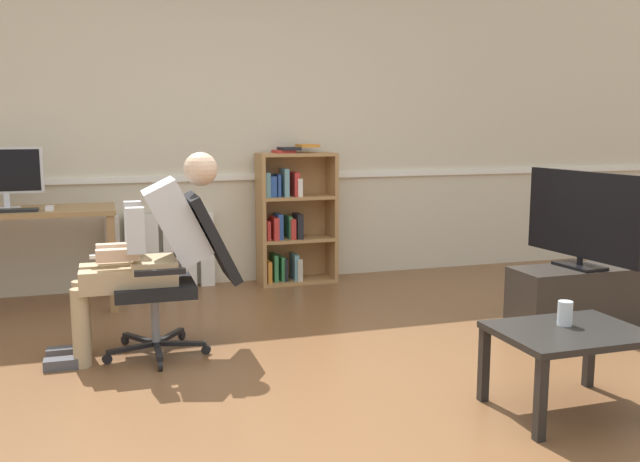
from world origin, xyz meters
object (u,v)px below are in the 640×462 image
person_seated (149,248)px  drinking_glass (565,313)px  imac_monitor (5,173)px  tv_stand (578,298)px  coffee_table (569,341)px  keyboard (9,211)px  office_chair (181,268)px  bookshelf (292,218)px  tv_screen (583,217)px  computer_mouse (50,208)px  radiator (161,252)px  computer_desk (16,224)px

person_seated → drinking_glass: bearing=53.7°
imac_monitor → tv_stand: size_ratio=0.58×
coffee_table → drinking_glass: size_ratio=5.79×
imac_monitor → keyboard: 0.33m
keyboard → office_chair: (1.06, -1.17, -0.24)m
bookshelf → tv_stand: (1.45, -1.94, -0.35)m
bookshelf → office_chair: bookshelf is taller
tv_screen → computer_mouse: bearing=60.3°
office_chair → tv_screen: tv_screen is taller
office_chair → person_seated: size_ratio=0.80×
drinking_glass → radiator: bearing=118.2°
imac_monitor → person_seated: person_seated is taller
computer_desk → imac_monitor: size_ratio=2.67×
radiator → office_chair: size_ratio=0.92×
bookshelf → coffee_table: bookshelf is taller
computer_desk → tv_screen: 3.98m
imac_monitor → tv_screen: (3.68, -1.73, -0.25)m
imac_monitor → person_seated: (0.91, -1.39, -0.37)m
imac_monitor → computer_mouse: imac_monitor is taller
office_chair → person_seated: person_seated is taller
computer_mouse → tv_screen: size_ratio=0.10×
radiator → tv_stand: (2.56, -2.04, -0.10)m
imac_monitor → coffee_table: size_ratio=0.76×
computer_desk → drinking_glass: 3.83m
keyboard → office_chair: size_ratio=0.40×
computer_mouse → person_seated: (0.61, -1.19, -0.12)m
computer_mouse → tv_stand: 3.75m
person_seated → tv_stand: size_ratio=1.34×
drinking_glass → computer_mouse: bearing=133.8°
office_chair → person_seated: 0.22m
computer_desk → coffee_table: size_ratio=2.02×
tv_screen → tv_stand: bearing=90.0°
tv_stand → tv_screen: 0.55m
tv_screen → drinking_glass: size_ratio=8.30×
keyboard → drinking_glass: bearing=-43.1°
office_chair → drinking_glass: (1.68, -1.39, -0.05)m
imac_monitor → computer_mouse: size_ratio=5.23×
imac_monitor → person_seated: bearing=-56.6°
coffee_table → drinking_glass: bearing=73.8°
radiator → drinking_glass: 3.51m
imac_monitor → drinking_glass: (2.77, -2.77, -0.55)m
radiator → coffee_table: bearing=-62.6°
computer_desk → radiator: bearing=20.2°
bookshelf → keyboard: bearing=-168.9°
office_chair → tv_stand: office_chair is taller
drinking_glass → person_seated: bearing=143.2°
computer_desk → person_seated: bearing=-56.9°
coffee_table → office_chair: bearing=138.8°
computer_desk → radiator: size_ratio=1.58×
tv_stand → drinking_glass: (-0.91, -1.04, 0.25)m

